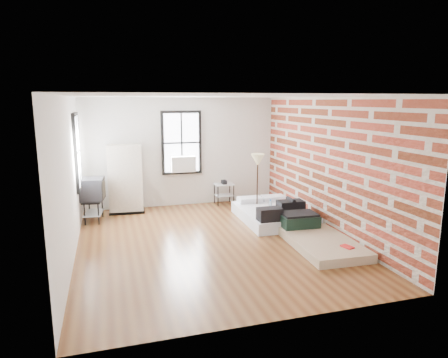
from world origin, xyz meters
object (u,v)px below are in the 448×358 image
object	(u,v)px
side_table	(224,188)
floor_lamp	(258,163)
tv_stand	(93,191)
mattress_bare	(315,236)
mattress_main	(274,213)
wardrobe	(126,179)

from	to	relation	value
side_table	floor_lamp	distance (m)	1.50
side_table	tv_stand	bearing A→B (deg)	-169.26
mattress_bare	floor_lamp	world-z (taller)	floor_lamp
floor_lamp	tv_stand	distance (m)	3.86
floor_lamp	side_table	bearing A→B (deg)	113.36
mattress_main	tv_stand	xyz separation A→B (m)	(-3.96, 1.13, 0.54)
mattress_main	side_table	world-z (taller)	side_table
mattress_main	wardrobe	bearing A→B (deg)	153.18
mattress_bare	floor_lamp	size ratio (longest dim) A/B	1.42
floor_lamp	mattress_main	bearing A→B (deg)	-73.65
wardrobe	side_table	size ratio (longest dim) A/B	2.58
wardrobe	side_table	world-z (taller)	wardrobe
mattress_main	mattress_bare	xyz separation A→B (m)	(0.19, -1.56, -0.04)
mattress_main	side_table	distance (m)	1.90
mattress_main	tv_stand	size ratio (longest dim) A/B	1.98
wardrobe	tv_stand	bearing A→B (deg)	-139.92
floor_lamp	tv_stand	world-z (taller)	floor_lamp
mattress_main	tv_stand	world-z (taller)	tv_stand
mattress_main	floor_lamp	distance (m)	1.25
mattress_main	mattress_bare	bearing A→B (deg)	-82.22
wardrobe	tv_stand	world-z (taller)	wardrobe
wardrobe	floor_lamp	size ratio (longest dim) A/B	1.13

